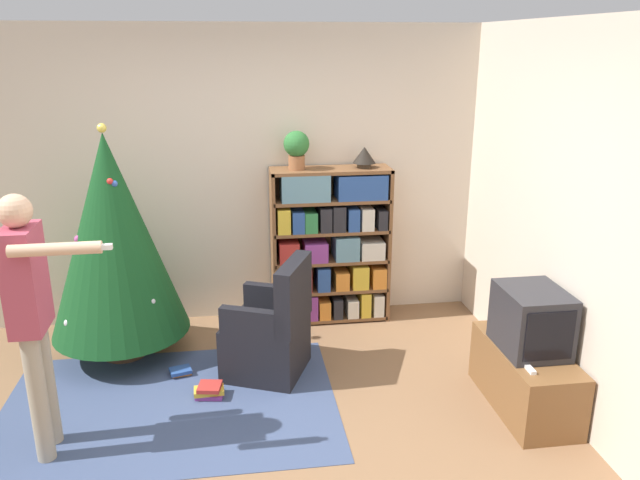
{
  "coord_description": "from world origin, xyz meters",
  "views": [
    {
      "loc": [
        -0.04,
        -3.43,
        2.44
      ],
      "look_at": [
        0.57,
        0.9,
        1.05
      ],
      "focal_mm": 35.0,
      "sensor_mm": 36.0,
      "label": 1
    }
  ],
  "objects": [
    {
      "name": "book_pile_by_chair",
      "position": [
        -0.27,
        0.58,
        0.05
      ],
      "size": [
        0.22,
        0.18,
        0.1
      ],
      "color": "#843889",
      "rests_on": "ground_plane"
    },
    {
      "name": "ground_plane",
      "position": [
        0.0,
        0.0,
        0.0
      ],
      "size": [
        14.0,
        14.0,
        0.0
      ],
      "primitive_type": "plane",
      "color": "#846042"
    },
    {
      "name": "standing_person",
      "position": [
        -1.24,
        0.11,
        0.98
      ],
      "size": [
        0.63,
        0.47,
        1.65
      ],
      "rotation": [
        0.0,
        0.0,
        -1.56
      ],
      "color": "#9E937F",
      "rests_on": "ground_plane"
    },
    {
      "name": "area_rug",
      "position": [
        -0.55,
        0.5,
        0.0
      ],
      "size": [
        2.32,
        1.61,
        0.01
      ],
      "color": "#3D4C70",
      "rests_on": "ground_plane"
    },
    {
      "name": "wall_back",
      "position": [
        0.0,
        2.04,
        1.3
      ],
      "size": [
        8.0,
        0.1,
        2.6
      ],
      "color": "beige",
      "rests_on": "ground_plane"
    },
    {
      "name": "armchair",
      "position": [
        0.19,
        0.88,
        0.32
      ],
      "size": [
        0.74,
        0.74,
        0.92
      ],
      "rotation": [
        0.0,
        0.0,
        -1.97
      ],
      "color": "black",
      "rests_on": "ground_plane"
    },
    {
      "name": "tv_stand",
      "position": [
        1.9,
        0.15,
        0.22
      ],
      "size": [
        0.43,
        0.94,
        0.45
      ],
      "color": "brown",
      "rests_on": "ground_plane"
    },
    {
      "name": "game_remote",
      "position": [
        1.77,
        -0.13,
        0.46
      ],
      "size": [
        0.04,
        0.12,
        0.02
      ],
      "color": "white",
      "rests_on": "tv_stand"
    },
    {
      "name": "book_pile_near_tree",
      "position": [
        -0.5,
        0.93,
        0.03
      ],
      "size": [
        0.18,
        0.16,
        0.05
      ],
      "color": "orange",
      "rests_on": "ground_plane"
    },
    {
      "name": "christmas_tree",
      "position": [
        -0.98,
        1.34,
        1.01
      ],
      "size": [
        1.07,
        1.07,
        1.88
      ],
      "color": "#4C3323",
      "rests_on": "ground_plane"
    },
    {
      "name": "television",
      "position": [
        1.9,
        0.15,
        0.66
      ],
      "size": [
        0.4,
        0.5,
        0.43
      ],
      "color": "#28282D",
      "rests_on": "tv_stand"
    },
    {
      "name": "table_lamp",
      "position": [
        1.09,
        1.8,
        1.5
      ],
      "size": [
        0.2,
        0.2,
        0.18
      ],
      "color": "#473828",
      "rests_on": "bookshelf"
    },
    {
      "name": "bookshelf",
      "position": [
        0.8,
        1.79,
        0.72
      ],
      "size": [
        1.05,
        0.34,
        1.4
      ],
      "color": "brown",
      "rests_on": "ground_plane"
    },
    {
      "name": "potted_plant",
      "position": [
        0.5,
        1.8,
        1.59
      ],
      "size": [
        0.22,
        0.22,
        0.33
      ],
      "color": "#935B38",
      "rests_on": "bookshelf"
    },
    {
      "name": "wall_right",
      "position": [
        2.19,
        0.0,
        1.3
      ],
      "size": [
        0.1,
        8.0,
        2.6
      ],
      "color": "beige",
      "rests_on": "ground_plane"
    }
  ]
}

